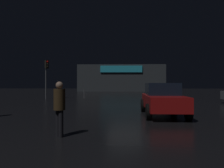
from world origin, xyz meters
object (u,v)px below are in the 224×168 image
Objects in this scene: traffic_signal_opposite at (47,70)px; pedestrian at (59,105)px; store_building at (121,78)px; car_near at (163,99)px.

traffic_signal_opposite is 2.47× the size of pedestrian.
pedestrian is at bearing -92.72° from store_building.
store_building is at bearing 92.78° from car_near.
store_building is 38.36m from car_near.
traffic_signal_opposite reaches higher than car_near.
car_near is at bearing -50.49° from traffic_signal_opposite.
traffic_signal_opposite is (-7.87, -26.47, 0.21)m from store_building.
traffic_signal_opposite is at bearing -106.55° from store_building.
store_building is 4.06× the size of car_near.
pedestrian is (-2.04, -42.96, -1.85)m from store_building.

